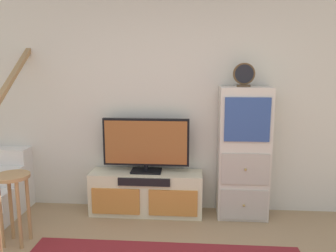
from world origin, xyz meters
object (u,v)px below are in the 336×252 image
Objects in this scene: television at (146,144)px; side_cabinet at (243,154)px; media_console at (146,193)px; bar_stool_far at (13,193)px; desk_clock at (244,75)px.

television is 0.66× the size of side_cabinet.
media_console is 0.61m from television.
bar_stool_far reaches higher than media_console.
media_console is 1.80m from desk_clock.
bar_stool_far is at bearing -146.57° from media_console.
side_cabinet is 2.50m from bar_stool_far.
desk_clock is (1.11, -0.03, 0.81)m from television.
desk_clock reaches higher than television.
media_console is at bearing 33.43° from bar_stool_far.
television is 1.38m from desk_clock.
television is (0.00, 0.02, 0.61)m from media_console.
television is 1.41× the size of bar_stool_far.
television is at bearing 34.21° from bar_stool_far.
bar_stool_far is (-1.21, -0.82, -0.32)m from television.
side_cabinet is (1.14, -0.01, -0.09)m from television.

